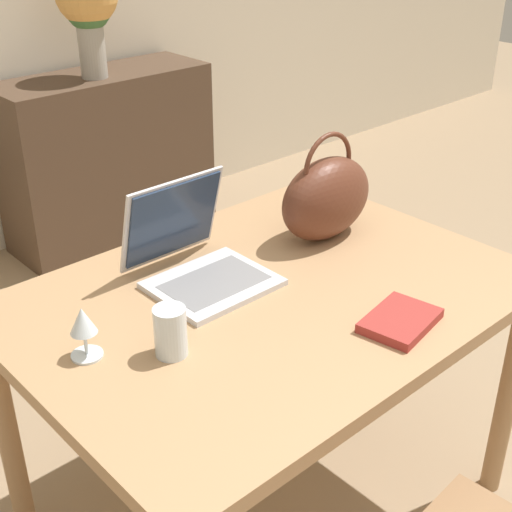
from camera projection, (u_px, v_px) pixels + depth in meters
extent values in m
cube|color=#A87F56|center=(269.00, 298.00, 1.85)|extent=(1.30, 0.95, 0.04)
cylinder|color=#A87F56|center=(508.00, 394.00, 2.12)|extent=(0.06, 0.06, 0.74)
cylinder|color=#A87F56|center=(8.00, 436.00, 1.96)|extent=(0.06, 0.06, 0.74)
cylinder|color=#A87F56|center=(307.00, 289.00, 2.66)|extent=(0.06, 0.06, 0.74)
cube|color=#4C3828|center=(109.00, 158.00, 3.70)|extent=(1.08, 0.40, 0.87)
cube|color=silver|center=(213.00, 284.00, 1.86)|extent=(0.30, 0.25, 0.02)
cube|color=gray|center=(214.00, 282.00, 1.85)|extent=(0.26, 0.16, 0.00)
cube|color=silver|center=(172.00, 219.00, 1.91)|extent=(0.30, 0.08, 0.25)
cube|color=#23334C|center=(173.00, 219.00, 1.91)|extent=(0.28, 0.07, 0.22)
cylinder|color=silver|center=(170.00, 332.00, 1.57)|extent=(0.07, 0.07, 0.12)
cylinder|color=silver|center=(87.00, 355.00, 1.59)|extent=(0.07, 0.07, 0.01)
cylinder|color=silver|center=(86.00, 343.00, 1.58)|extent=(0.01, 0.01, 0.06)
cone|color=silver|center=(82.00, 320.00, 1.55)|extent=(0.06, 0.06, 0.06)
ellipsoid|color=#592D1E|center=(326.00, 199.00, 2.07)|extent=(0.32, 0.17, 0.24)
torus|color=#592D1E|center=(328.00, 165.00, 2.02)|extent=(0.19, 0.01, 0.19)
cylinder|color=#9E998E|center=(92.00, 49.00, 3.36)|extent=(0.13, 0.13, 0.27)
sphere|color=#3D6B38|center=(88.00, 7.00, 3.27)|extent=(0.22, 0.22, 0.22)
cube|color=maroon|center=(400.00, 321.00, 1.70)|extent=(0.21, 0.17, 0.02)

